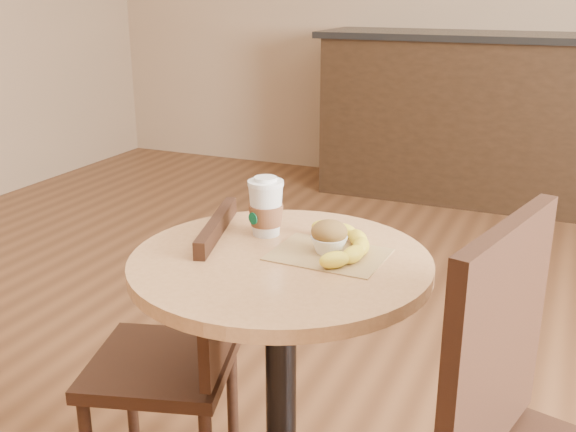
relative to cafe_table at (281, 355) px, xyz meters
The scene contains 7 objects.
cafe_table is the anchor object (origin of this frame).
chair_left 0.30m from the cafe_table, behind, with size 0.43×0.43×0.79m.
service_counter 3.12m from the cafe_table, 88.01° to the left, with size 2.30×0.65×1.04m.
kraft_bag 0.26m from the cafe_table, 29.52° to the left, with size 0.24×0.18×0.00m, color #9F7E4D.
coffee_cup 0.33m from the cafe_table, 127.61° to the left, with size 0.08×0.09×0.14m.
muffin 0.30m from the cafe_table, 34.71° to the left, with size 0.08×0.08×0.07m.
banana 0.29m from the cafe_table, 35.76° to the left, with size 0.18×0.24×0.04m, color yellow, non-canonical shape.
Camera 1 is at (0.44, -1.16, 1.29)m, focal length 42.00 mm.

